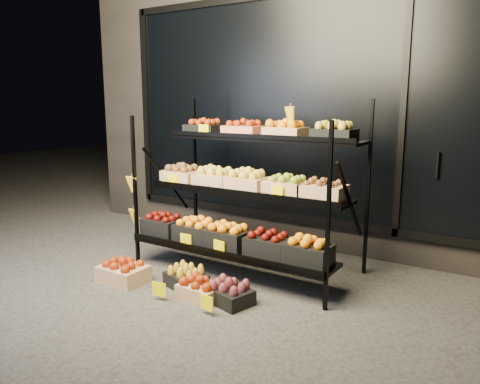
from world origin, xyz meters
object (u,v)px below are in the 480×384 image
Objects in this scene: floor_crate_midleft at (186,278)px; floor_crate_left at (123,271)px; display_rack at (243,191)px; floor_crate_midright at (201,289)px.

floor_crate_left is at bearing -143.52° from floor_crate_midleft.
display_rack is 5.14× the size of floor_crate_midleft.
floor_crate_left is at bearing -171.88° from floor_crate_midright.
floor_crate_midleft is at bearing 19.75° from floor_crate_left.
floor_crate_midright is (0.27, -0.13, -0.00)m from floor_crate_midleft.
floor_crate_midright is (0.84, 0.08, -0.01)m from floor_crate_left.
display_rack is at bearing 98.14° from floor_crate_midright.
floor_crate_midleft is 0.30m from floor_crate_midright.
display_rack is 5.84× the size of floor_crate_midright.
display_rack reaches higher than floor_crate_midright.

